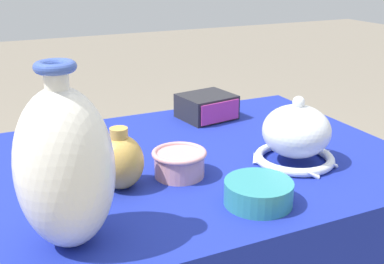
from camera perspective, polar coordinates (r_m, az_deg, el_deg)
display_table at (r=1.23m, az=-2.33°, el=-7.07°), size 1.21×0.80×0.75m
vase_tall_bulbous at (r=0.84m, az=-14.82°, el=-4.11°), size 0.17×0.17×0.33m
vase_dome_bell at (r=1.21m, az=12.22°, el=-0.51°), size 0.21×0.21×0.17m
mosaic_tile_box at (r=1.52m, az=1.77°, el=3.03°), size 0.18×0.17×0.08m
jar_round_ochre at (r=1.06m, az=-8.49°, el=-3.45°), size 0.10×0.10×0.14m
pot_squat_teal at (r=1.01m, az=7.88°, el=-7.12°), size 0.14×0.14×0.05m
cup_wide_rose at (r=1.12m, az=-1.51°, el=-3.59°), size 0.13×0.13×0.06m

